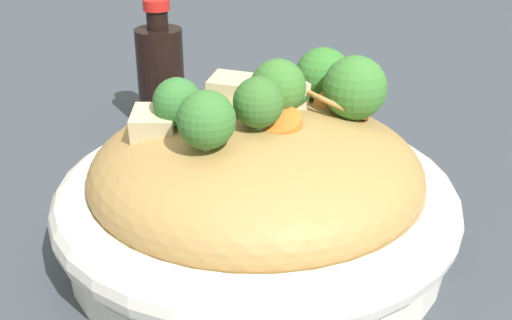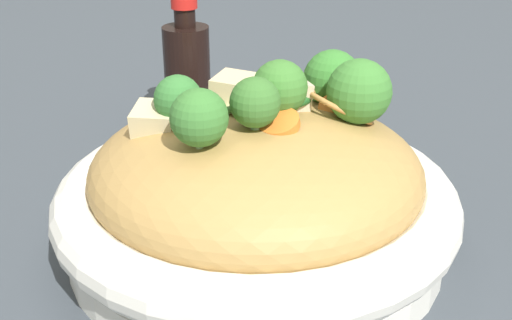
{
  "view_description": "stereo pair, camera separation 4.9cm",
  "coord_description": "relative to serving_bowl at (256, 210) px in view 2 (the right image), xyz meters",
  "views": [
    {
      "loc": [
        -0.44,
        0.04,
        0.28
      ],
      "look_at": [
        0.0,
        0.0,
        0.08
      ],
      "focal_mm": 46.06,
      "sensor_mm": 36.0,
      "label": 1
    },
    {
      "loc": [
        -0.44,
        -0.01,
        0.28
      ],
      "look_at": [
        0.0,
        0.0,
        0.08
      ],
      "focal_mm": 46.06,
      "sensor_mm": 36.0,
      "label": 2
    }
  ],
  "objects": [
    {
      "name": "soy_sauce_bottle",
      "position": [
        0.26,
        0.08,
        0.03
      ],
      "size": [
        0.05,
        0.05,
        0.14
      ],
      "color": "black",
      "rests_on": "ground_plane"
    },
    {
      "name": "broccoli_florets",
      "position": [
        0.02,
        -0.03,
        0.09
      ],
      "size": [
        0.16,
        0.19,
        0.07
      ],
      "color": "#9EBD72",
      "rests_on": "serving_bowl"
    },
    {
      "name": "ground_plane",
      "position": [
        0.0,
        0.0,
        -0.03
      ],
      "size": [
        3.0,
        3.0,
        0.0
      ],
      "primitive_type": "plane",
      "color": "#3A4148"
    },
    {
      "name": "zucchini_slices",
      "position": [
        0.02,
        -0.01,
        0.08
      ],
      "size": [
        0.07,
        0.09,
        0.02
      ],
      "color": "beige",
      "rests_on": "serving_bowl"
    },
    {
      "name": "carrot_coins",
      "position": [
        0.02,
        -0.04,
        0.07
      ],
      "size": [
        0.11,
        0.09,
        0.03
      ],
      "color": "orange",
      "rests_on": "serving_bowl"
    },
    {
      "name": "noodle_heap",
      "position": [
        0.0,
        -0.0,
        0.03
      ],
      "size": [
        0.25,
        0.25,
        0.1
      ],
      "color": "#AD8548",
      "rests_on": "serving_bowl"
    },
    {
      "name": "chicken_chunks",
      "position": [
        0.02,
        0.02,
        0.08
      ],
      "size": [
        0.07,
        0.13,
        0.04
      ],
      "color": "beige",
      "rests_on": "serving_bowl"
    },
    {
      "name": "serving_bowl",
      "position": [
        0.0,
        0.0,
        0.0
      ],
      "size": [
        0.31,
        0.31,
        0.06
      ],
      "color": "white",
      "rests_on": "ground_plane"
    }
  ]
}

